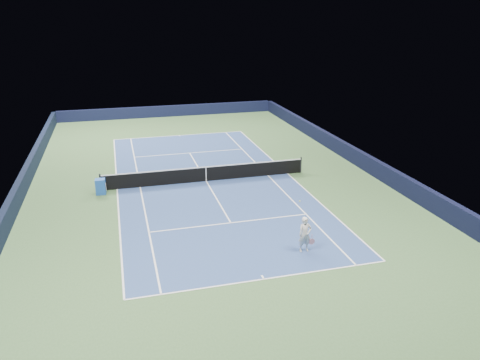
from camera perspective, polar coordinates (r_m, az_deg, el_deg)
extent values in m
plane|color=#395A31|center=(29.66, -4.14, -0.14)|extent=(40.00, 40.00, 0.00)
cube|color=#111433|center=(48.45, -8.78, 8.30)|extent=(22.00, 0.35, 1.10)
cube|color=black|center=(33.14, 14.53, 2.44)|extent=(0.35, 40.00, 1.10)
cube|color=black|center=(29.56, -25.21, -1.02)|extent=(0.35, 40.00, 1.10)
cube|color=navy|center=(29.66, -4.14, -0.14)|extent=(10.97, 23.77, 0.01)
cube|color=white|center=(40.88, -7.41, 5.42)|extent=(10.97, 0.08, 0.00)
cube|color=white|center=(19.25, 2.94, -11.97)|extent=(10.97, 0.08, 0.00)
cube|color=white|center=(31.09, 5.82, 0.78)|extent=(0.08, 23.77, 0.00)
cube|color=white|center=(29.20, -14.75, -1.09)|extent=(0.08, 23.77, 0.00)
cube|color=white|center=(30.65, 3.43, 0.57)|extent=(0.08, 23.77, 0.00)
cube|color=white|center=(29.22, -12.08, -0.85)|extent=(0.08, 23.77, 0.00)
cube|color=white|center=(35.65, -6.15, 3.30)|extent=(8.23, 0.08, 0.00)
cube|color=white|center=(23.88, -1.13, -5.24)|extent=(8.23, 0.08, 0.00)
cube|color=white|center=(29.66, -4.14, -0.13)|extent=(0.08, 12.80, 0.00)
cube|color=white|center=(40.74, -7.37, 5.37)|extent=(0.08, 0.30, 0.00)
cube|color=white|center=(19.37, 2.80, -11.75)|extent=(0.08, 0.30, 0.00)
cylinder|color=black|center=(29.05, -16.64, -0.28)|extent=(0.10, 0.10, 1.07)
cylinder|color=black|center=(31.25, 7.43, 1.84)|extent=(0.10, 0.10, 1.07)
cube|color=black|center=(29.51, -4.16, 0.69)|extent=(12.80, 0.03, 0.91)
cube|color=white|center=(29.35, -4.18, 1.59)|extent=(12.80, 0.04, 0.06)
cube|color=white|center=(29.51, -4.16, 0.69)|extent=(0.05, 0.04, 0.91)
cube|color=#1D50B1|center=(28.59, -16.63, -0.77)|extent=(0.59, 0.54, 0.92)
cube|color=silver|center=(28.59, -16.05, -0.73)|extent=(0.06, 0.41, 0.41)
imported|color=silver|center=(21.07, 7.92, -6.60)|extent=(0.61, 0.40, 1.64)
cylinder|color=pink|center=(21.20, 8.76, -6.85)|extent=(0.03, 0.03, 0.27)
cylinder|color=black|center=(21.31, 8.73, -7.43)|extent=(0.27, 0.02, 0.27)
cylinder|color=#CC8495|center=(21.31, 8.73, -7.43)|extent=(0.29, 0.03, 0.29)
sphere|color=#BECD2B|center=(21.45, 7.29, -2.57)|extent=(0.07, 0.07, 0.07)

